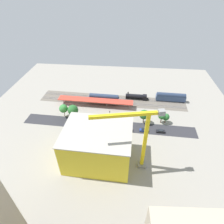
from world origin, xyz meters
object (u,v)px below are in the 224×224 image
(parked_car_2, at_px, (128,130))
(street_tree_1, at_px, (144,115))
(parked_car_4, at_px, (100,128))
(tower_crane, at_px, (140,136))
(parked_car_0, at_px, (160,131))
(street_tree_4, at_px, (73,110))
(box_truck_0, at_px, (91,131))
(parked_car_3, at_px, (114,129))
(street_tree_0, at_px, (162,116))
(parked_car_5, at_px, (84,126))
(street_tree_2, at_px, (63,109))
(parked_car_1, at_px, (144,130))
(traffic_light, at_px, (110,114))
(parked_car_6, at_px, (68,125))
(street_tree_3, at_px, (166,117))
(construction_building, at_px, (98,146))
(freight_coach_far, at_px, (104,98))
(platform_canopy_near, at_px, (95,100))
(passenger_coach, at_px, (171,97))
(locomotive, at_px, (137,97))

(parked_car_2, bearing_deg, street_tree_1, -137.62)
(parked_car_4, xyz_separation_m, tower_crane, (-19.97, 22.49, 17.54))
(parked_car_0, xyz_separation_m, street_tree_4, (49.91, -7.89, 4.92))
(box_truck_0, bearing_deg, parked_car_3, -161.37)
(parked_car_0, relative_size, street_tree_0, 0.66)
(parked_car_5, xyz_separation_m, street_tree_2, (13.75, -8.49, 5.00))
(parked_car_5, bearing_deg, parked_car_2, 178.72)
(parked_car_1, xyz_separation_m, parked_car_3, (16.48, 0.15, -0.11))
(box_truck_0, bearing_deg, street_tree_2, -35.00)
(tower_crane, distance_m, box_truck_0, 34.79)
(parked_car_0, distance_m, street_tree_4, 50.76)
(parked_car_2, bearing_deg, traffic_light, -36.36)
(street_tree_1, bearing_deg, street_tree_0, -174.59)
(parked_car_3, relative_size, tower_crane, 0.14)
(box_truck_0, bearing_deg, parked_car_6, -16.89)
(parked_car_0, relative_size, tower_crane, 0.15)
(parked_car_2, height_order, street_tree_3, street_tree_3)
(construction_building, bearing_deg, freight_coach_far, -83.55)
(platform_canopy_near, bearing_deg, street_tree_0, 161.53)
(parked_car_0, bearing_deg, street_tree_1, -39.29)
(passenger_coach, relative_size, freight_coach_far, 0.99)
(freight_coach_far, xyz_separation_m, street_tree_3, (-37.71, 17.55, 0.86))
(parked_car_0, distance_m, street_tree_3, 9.83)
(parked_car_4, relative_size, street_tree_1, 0.52)
(parked_car_2, distance_m, street_tree_2, 39.64)
(platform_canopy_near, distance_m, parked_car_3, 26.22)
(box_truck_0, relative_size, street_tree_1, 1.03)
(parked_car_1, height_order, traffic_light, traffic_light)
(box_truck_0, distance_m, street_tree_0, 40.50)
(locomotive, height_order, freight_coach_far, freight_coach_far)
(locomotive, relative_size, parked_car_3, 3.61)
(street_tree_0, height_order, street_tree_3, street_tree_0)
(traffic_light, bearing_deg, platform_canopy_near, -52.51)
(box_truck_0, bearing_deg, construction_building, 112.18)
(street_tree_3, relative_size, traffic_light, 0.92)
(street_tree_0, xyz_separation_m, traffic_light, (29.46, 0.66, -0.53))
(platform_canopy_near, bearing_deg, construction_building, 101.50)
(platform_canopy_near, xyz_separation_m, street_tree_0, (-40.29, 13.46, 0.89))
(parked_car_1, relative_size, street_tree_2, 0.57)
(street_tree_2, bearing_deg, box_truck_0, 145.00)
(parked_car_3, height_order, construction_building, construction_building)
(locomotive, height_order, parked_car_0, locomotive)
(parked_car_1, xyz_separation_m, parked_car_4, (24.26, 0.53, -0.08))
(platform_canopy_near, xyz_separation_m, street_tree_3, (-42.65, 13.18, -0.01))
(street_tree_3, distance_m, street_tree_4, 53.34)
(parked_car_5, bearing_deg, parked_car_1, 179.48)
(construction_building, bearing_deg, locomotive, -107.25)
(street_tree_0, bearing_deg, street_tree_3, -173.39)
(parked_car_4, bearing_deg, parked_car_3, -177.16)
(tower_crane, bearing_deg, parked_car_4, -48.39)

